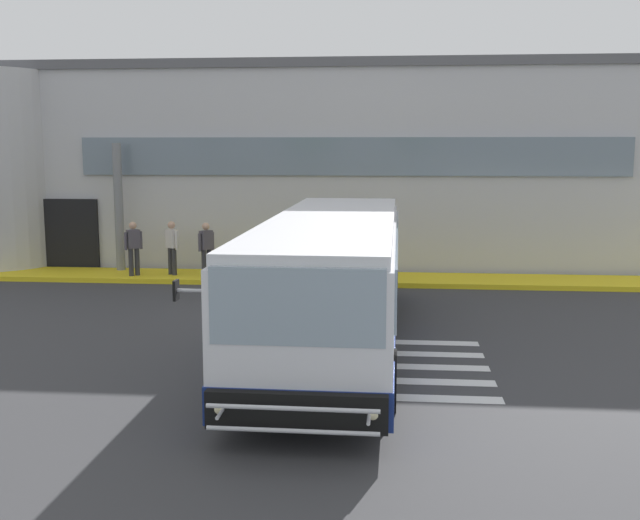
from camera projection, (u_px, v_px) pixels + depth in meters
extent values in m
cube|color=#353538|center=(295.00, 315.00, 18.63)|extent=(80.00, 90.00, 0.02)
cube|color=silver|center=(369.00, 396.00, 12.54)|extent=(4.40, 0.36, 0.01)
cube|color=silver|center=(371.00, 380.00, 13.43)|extent=(4.40, 0.36, 0.01)
cube|color=silver|center=(372.00, 366.00, 14.32)|extent=(4.40, 0.36, 0.01)
cube|color=silver|center=(373.00, 353.00, 15.20)|extent=(4.40, 0.36, 0.01)
cube|color=silver|center=(374.00, 341.00, 16.09)|extent=(4.40, 0.36, 0.01)
cube|color=#B7B7BC|center=(332.00, 167.00, 29.96)|extent=(23.40, 12.00, 6.58)
cube|color=#56565B|center=(333.00, 79.00, 29.45)|extent=(23.60, 12.20, 0.30)
cube|color=black|center=(72.00, 235.00, 25.06)|extent=(1.80, 0.16, 2.40)
cube|color=slate|center=(349.00, 157.00, 23.84)|extent=(17.40, 0.10, 1.20)
cube|color=yellow|center=(314.00, 278.00, 23.35)|extent=(27.40, 2.00, 0.15)
cylinder|color=slate|center=(119.00, 207.00, 24.20)|extent=(0.28, 0.28, 4.07)
cube|color=silver|center=(333.00, 278.00, 15.57)|extent=(2.68, 11.35, 2.15)
cube|color=navy|center=(333.00, 316.00, 15.69)|extent=(2.72, 11.39, 0.55)
cube|color=silver|center=(334.00, 222.00, 15.39)|extent=(2.57, 11.14, 0.20)
cube|color=#8C9EAD|center=(297.00, 307.00, 9.96)|extent=(2.35, 0.15, 1.05)
cube|color=#8C9EAD|center=(397.00, 253.00, 15.65)|extent=(0.15, 10.12, 0.95)
cube|color=#8C9EAD|center=(274.00, 251.00, 15.92)|extent=(0.15, 10.12, 0.95)
cube|color=black|center=(297.00, 280.00, 9.91)|extent=(2.15, 0.12, 0.28)
cube|color=black|center=(296.00, 411.00, 10.04)|extent=(2.45, 0.23, 0.52)
sphere|color=beige|center=(373.00, 414.00, 9.89)|extent=(0.18, 0.18, 0.18)
sphere|color=beige|center=(220.00, 408.00, 10.10)|extent=(0.18, 0.18, 0.18)
cylinder|color=#B7B7BF|center=(190.00, 290.00, 10.29)|extent=(0.40, 0.05, 0.05)
cube|color=black|center=(176.00, 290.00, 10.31)|extent=(0.04, 0.20, 0.28)
cylinder|color=black|center=(387.00, 380.00, 11.79)|extent=(0.31, 1.00, 1.00)
cylinder|color=black|center=(239.00, 376.00, 12.03)|extent=(0.31, 1.00, 1.00)
cylinder|color=black|center=(391.00, 300.00, 18.00)|extent=(0.31, 1.00, 1.00)
cylinder|color=black|center=(294.00, 298.00, 18.24)|extent=(0.31, 1.00, 1.00)
cylinder|color=black|center=(392.00, 289.00, 19.28)|extent=(0.31, 1.00, 1.00)
cylinder|color=black|center=(301.00, 288.00, 19.52)|extent=(0.31, 1.00, 1.00)
cylinder|color=#B7B7BF|center=(292.00, 431.00, 9.70)|extent=(2.25, 0.08, 0.06)
cylinder|color=#B7B7BF|center=(292.00, 409.00, 9.65)|extent=(2.25, 0.08, 0.06)
cylinder|color=#B7B7BF|center=(369.00, 417.00, 9.77)|extent=(0.06, 0.50, 0.05)
cylinder|color=#B7B7BF|center=(221.00, 412.00, 9.97)|extent=(0.06, 0.50, 0.05)
cylinder|color=#2D2D33|center=(137.00, 262.00, 23.42)|extent=(0.15, 0.15, 0.85)
cylinder|color=#2D2D33|center=(131.00, 262.00, 23.30)|extent=(0.15, 0.15, 0.85)
cube|color=#4C4751|center=(133.00, 239.00, 23.26)|extent=(0.43, 0.42, 0.58)
sphere|color=tan|center=(133.00, 226.00, 23.19)|extent=(0.23, 0.23, 0.23)
cylinder|color=#4C4751|center=(141.00, 240.00, 23.41)|extent=(0.09, 0.09, 0.55)
cylinder|color=#4C4751|center=(126.00, 241.00, 23.11)|extent=(0.09, 0.09, 0.55)
cube|color=maroon|center=(131.00, 239.00, 23.39)|extent=(0.34, 0.33, 0.44)
cylinder|color=#2D2D33|center=(174.00, 262.00, 23.46)|extent=(0.15, 0.15, 0.85)
cylinder|color=#2D2D33|center=(170.00, 261.00, 23.59)|extent=(0.15, 0.15, 0.85)
cube|color=silver|center=(172.00, 238.00, 23.42)|extent=(0.43, 0.41, 0.58)
sphere|color=tan|center=(171.00, 225.00, 23.36)|extent=(0.23, 0.23, 0.23)
cylinder|color=silver|center=(176.00, 241.00, 23.25)|extent=(0.09, 0.09, 0.55)
cylinder|color=silver|center=(167.00, 239.00, 23.60)|extent=(0.09, 0.09, 0.55)
cylinder|color=#2D2D33|center=(209.00, 263.00, 23.19)|extent=(0.15, 0.15, 0.85)
cylinder|color=#2D2D33|center=(204.00, 264.00, 23.05)|extent=(0.15, 0.15, 0.85)
cube|color=#4C4751|center=(206.00, 240.00, 23.02)|extent=(0.41, 0.43, 0.58)
sphere|color=tan|center=(206.00, 226.00, 22.95)|extent=(0.23, 0.23, 0.23)
cylinder|color=#4C4751|center=(213.00, 241.00, 23.20)|extent=(0.09, 0.09, 0.55)
cylinder|color=#4C4751|center=(200.00, 242.00, 22.85)|extent=(0.09, 0.09, 0.55)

